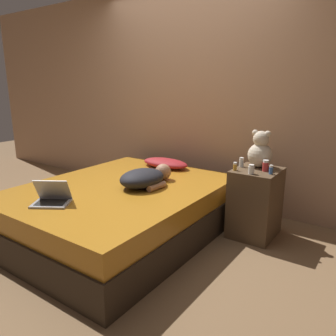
{
  "coord_description": "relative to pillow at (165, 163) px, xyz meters",
  "views": [
    {
      "loc": [
        2.08,
        -2.18,
        1.44
      ],
      "look_at": [
        0.38,
        0.26,
        0.66
      ],
      "focal_mm": 35.0,
      "sensor_mm": 36.0,
      "label": 1
    }
  ],
  "objects": [
    {
      "name": "ground_plane",
      "position": [
        0.06,
        -0.84,
        -0.53
      ],
      "size": [
        12.0,
        12.0,
        0.0
      ],
      "primitive_type": "plane",
      "color": "brown"
    },
    {
      "name": "wall_back",
      "position": [
        0.06,
        0.48,
        0.77
      ],
      "size": [
        8.0,
        0.06,
        2.6
      ],
      "color": "tan",
      "rests_on": "ground_plane"
    },
    {
      "name": "bed",
      "position": [
        0.06,
        -0.84,
        -0.29
      ],
      "size": [
        1.64,
        2.07,
        0.48
      ],
      "color": "#2D2319",
      "rests_on": "ground_plane"
    },
    {
      "name": "nightstand",
      "position": [
        1.14,
        -0.13,
        -0.21
      ],
      "size": [
        0.4,
        0.47,
        0.66
      ],
      "color": "brown",
      "rests_on": "ground_plane"
    },
    {
      "name": "pillow",
      "position": [
        0.0,
        0.0,
        0.0
      ],
      "size": [
        0.58,
        0.29,
        0.1
      ],
      "color": "maroon",
      "rests_on": "bed"
    },
    {
      "name": "person_lying",
      "position": [
        0.26,
        -0.69,
        0.03
      ],
      "size": [
        0.4,
        0.63,
        0.17
      ],
      "rotation": [
        0.0,
        0.0,
        -0.08
      ],
      "color": "black",
      "rests_on": "bed"
    },
    {
      "name": "laptop",
      "position": [
        -0.07,
        -1.5,
        -0.0
      ],
      "size": [
        0.35,
        0.33,
        0.2
      ],
      "rotation": [
        0.0,
        0.0,
        0.57
      ],
      "color": "#9E9EA3",
      "rests_on": "bed"
    },
    {
      "name": "teddy_bear",
      "position": [
        1.12,
        -0.03,
        0.28
      ],
      "size": [
        0.23,
        0.23,
        0.36
      ],
      "color": "beige",
      "rests_on": "nightstand"
    },
    {
      "name": "bottle_clear",
      "position": [
        0.98,
        -0.11,
        0.17
      ],
      "size": [
        0.04,
        0.04,
        0.09
      ],
      "color": "silver",
      "rests_on": "nightstand"
    },
    {
      "name": "bottle_white",
      "position": [
        1.15,
        -0.31,
        0.16
      ],
      "size": [
        0.05,
        0.05,
        0.08
      ],
      "color": "white",
      "rests_on": "nightstand"
    },
    {
      "name": "bottle_amber",
      "position": [
        0.98,
        -0.28,
        0.16
      ],
      "size": [
        0.03,
        0.03,
        0.08
      ],
      "color": "gold",
      "rests_on": "nightstand"
    },
    {
      "name": "bottle_blue",
      "position": [
        1.3,
        -0.22,
        0.16
      ],
      "size": [
        0.03,
        0.03,
        0.08
      ],
      "color": "#3866B2",
      "rests_on": "nightstand"
    },
    {
      "name": "bottle_red",
      "position": [
        1.22,
        -0.14,
        0.17
      ],
      "size": [
        0.05,
        0.05,
        0.1
      ],
      "color": "#B72D2D",
      "rests_on": "nightstand"
    }
  ]
}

